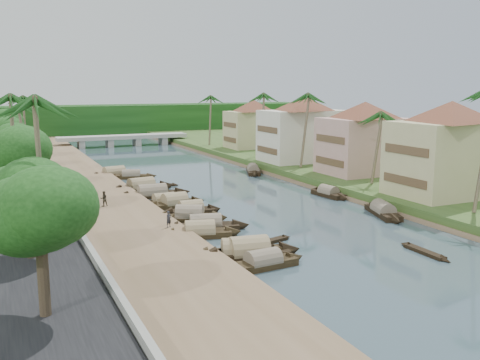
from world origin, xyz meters
name	(u,v)px	position (x,y,z in m)	size (l,w,h in m)	color
ground	(287,219)	(0.00, 0.00, 0.00)	(220.00, 220.00, 0.00)	#374A53
left_bank	(88,192)	(-16.00, 20.00, 0.40)	(10.00, 180.00, 0.80)	brown
right_bank	(332,171)	(19.00, 20.00, 0.60)	(16.00, 180.00, 1.20)	#314C1E
road	(11,196)	(-24.50, 20.00, 0.70)	(8.00, 180.00, 1.40)	black
retaining_wall	(50,187)	(-20.20, 20.00, 1.35)	(0.40, 180.00, 1.10)	gray
treeline	(99,120)	(0.00, 100.00, 4.00)	(120.00, 14.00, 8.00)	#11340E
bridge	(123,138)	(0.00, 72.00, 1.72)	(28.00, 4.00, 2.40)	#9A9990
building_near	(449,148)	(18.99, -2.00, 6.38)	(14.85, 14.85, 10.20)	tan
building_mid	(364,137)	(19.99, 14.00, 6.13)	(14.11, 14.11, 9.70)	tan
building_far	(304,128)	(18.99, 28.00, 6.38)	(15.59, 15.59, 10.20)	beige
building_distant	(254,123)	(19.99, 48.00, 5.88)	(12.62, 12.62, 9.20)	tan
sampan_0	(263,263)	(-8.78, -11.97, 0.41)	(7.31, 2.05, 1.94)	black
sampan_1	(249,252)	(-8.67, -9.38, 0.42)	(8.82, 3.30, 2.52)	black
sampan_2	(241,252)	(-9.23, -9.11, 0.42)	(8.70, 4.06, 2.25)	black
sampan_3	(206,226)	(-8.84, -0.66, 0.42)	(8.53, 3.86, 2.25)	black
sampan_4	(200,232)	(-10.09, -2.50, 0.41)	(7.71, 3.54, 2.16)	black
sampan_5	(191,211)	(-8.03, 5.60, 0.42)	(6.83, 1.97, 2.19)	black
sampan_6	(190,216)	(-8.96, 3.39, 0.42)	(7.66, 5.08, 2.29)	black
sampan_7	(164,201)	(-9.18, 11.14, 0.41)	(6.95, 1.82, 1.88)	black
sampan_8	(175,203)	(-8.43, 9.69, 0.42)	(7.67, 2.65, 2.32)	black
sampan_9	(152,194)	(-9.24, 15.67, 0.42)	(9.65, 2.25, 2.40)	black
sampan_10	(140,188)	(-9.59, 20.07, 0.40)	(6.51, 2.71, 1.82)	black
sampan_11	(141,188)	(-9.41, 20.10, 0.42)	(9.26, 3.20, 2.56)	black
sampan_12	(131,176)	(-8.42, 29.60, 0.40)	(7.37, 3.43, 1.80)	black
sampan_13	(114,174)	(-10.32, 31.96, 0.42)	(8.75, 3.39, 2.33)	black
sampan_14	(383,211)	(9.61, -2.85, 0.41)	(4.14, 8.60, 2.08)	black
sampan_15	(328,193)	(9.91, 7.35, 0.41)	(2.06, 6.92, 1.88)	black
sampan_16	(253,171)	(9.38, 26.55, 0.41)	(4.50, 8.21, 2.04)	black
canoe_0	(424,252)	(4.26, -14.26, 0.10)	(0.79, 5.52, 0.73)	black
canoe_1	(271,242)	(-5.32, -6.60, 0.10)	(4.68, 1.92, 0.75)	black
canoe_2	(161,185)	(-6.15, 22.52, 0.10)	(4.55, 2.77, 0.69)	black
palm_1	(376,116)	(16.00, 6.75, 9.48)	(3.20, 3.20, 10.00)	#75664E
palm_2	(304,97)	(15.00, 21.72, 11.47)	(3.20, 3.20, 12.06)	#75664E
palm_3	(263,96)	(16.00, 36.41, 11.31)	(3.20, 3.20, 11.92)	#75664E
palm_4	(36,103)	(-23.00, -6.29, 11.82)	(3.20, 3.20, 12.24)	#75664E
palm_5	(10,99)	(-24.00, 12.42, 11.70)	(3.20, 3.20, 12.11)	#75664E
palm_6	(23,107)	(-22.00, 31.67, 10.26)	(3.20, 3.20, 10.62)	#75664E
palm_7	(209,98)	(14.00, 55.92, 10.66)	(3.20, 3.20, 11.24)	#75664E
palm_8	(23,98)	(-20.50, 58.52, 10.83)	(3.20, 3.20, 11.21)	#75664E
tree_0	(39,213)	(-24.00, -17.19, 6.77)	(4.99, 4.99, 7.51)	#4A3C2A
tree_1	(27,191)	(-24.00, -6.89, 6.00)	(4.89, 4.89, 6.68)	#4A3C2A
tree_2	(16,153)	(-24.00, 7.24, 6.99)	(5.38, 5.38, 7.89)	#4A3C2A
tree_3	(11,143)	(-24.00, 22.77, 6.37)	(5.14, 5.14, 7.16)	#4A3C2A
tree_4	(7,131)	(-24.00, 39.93, 6.46)	(4.52, 4.52, 7.02)	#4A3C2A
tree_5	(4,124)	(-24.00, 52.04, 6.81)	(5.34, 5.34, 7.69)	#4A3C2A
tree_6	(323,129)	(24.00, 29.95, 5.97)	(4.43, 4.43, 6.68)	#4A3C2A
person_near	(169,219)	(-12.42, -1.07, 1.52)	(0.52, 0.34, 1.44)	#212228
person_far	(104,199)	(-15.96, 9.81, 1.58)	(0.75, 0.59, 1.55)	#383227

